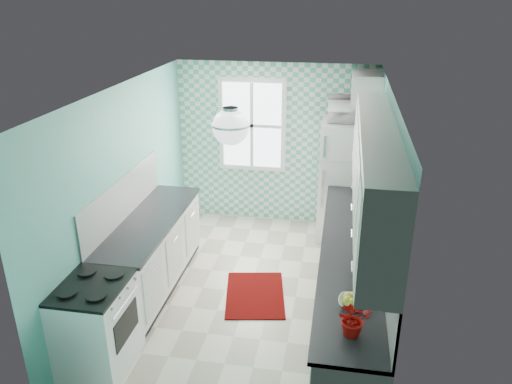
% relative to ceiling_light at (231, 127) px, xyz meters
% --- Properties ---
extents(floor, '(3.00, 4.40, 0.02)m').
position_rel_ceiling_light_xyz_m(floor, '(0.00, 0.80, -2.33)').
color(floor, beige).
rests_on(floor, ground).
extents(ceiling, '(3.00, 4.40, 0.02)m').
position_rel_ceiling_light_xyz_m(ceiling, '(0.00, 0.80, 0.19)').
color(ceiling, white).
rests_on(ceiling, wall_back).
extents(wall_back, '(3.00, 0.02, 2.50)m').
position_rel_ceiling_light_xyz_m(wall_back, '(0.00, 3.01, -1.07)').
color(wall_back, '#5DB3A3').
rests_on(wall_back, floor).
extents(wall_front, '(3.00, 0.02, 2.50)m').
position_rel_ceiling_light_xyz_m(wall_front, '(0.00, -1.41, -1.07)').
color(wall_front, '#5DB3A3').
rests_on(wall_front, floor).
extents(wall_left, '(0.02, 4.40, 2.50)m').
position_rel_ceiling_light_xyz_m(wall_left, '(-1.51, 0.80, -1.07)').
color(wall_left, '#5DB3A3').
rests_on(wall_left, floor).
extents(wall_right, '(0.02, 4.40, 2.50)m').
position_rel_ceiling_light_xyz_m(wall_right, '(1.51, 0.80, -1.07)').
color(wall_right, '#5DB3A3').
rests_on(wall_right, floor).
extents(accent_wall, '(3.00, 0.01, 2.50)m').
position_rel_ceiling_light_xyz_m(accent_wall, '(0.00, 2.99, -1.07)').
color(accent_wall, '#5AB493').
rests_on(accent_wall, wall_back).
extents(window, '(1.04, 0.05, 1.44)m').
position_rel_ceiling_light_xyz_m(window, '(-0.35, 2.96, -0.77)').
color(window, white).
rests_on(window, wall_back).
extents(backsplash_right, '(0.02, 3.60, 0.51)m').
position_rel_ceiling_light_xyz_m(backsplash_right, '(1.49, 0.40, -1.13)').
color(backsplash_right, white).
rests_on(backsplash_right, wall_right).
extents(backsplash_left, '(0.02, 2.15, 0.51)m').
position_rel_ceiling_light_xyz_m(backsplash_left, '(-1.49, 0.73, -1.13)').
color(backsplash_left, white).
rests_on(backsplash_left, wall_left).
extents(upper_cabinets_right, '(0.33, 3.20, 0.90)m').
position_rel_ceiling_light_xyz_m(upper_cabinets_right, '(1.33, 0.20, -0.42)').
color(upper_cabinets_right, silver).
rests_on(upper_cabinets_right, wall_right).
extents(upper_cabinet_fridge, '(0.40, 0.74, 0.40)m').
position_rel_ceiling_light_xyz_m(upper_cabinet_fridge, '(1.30, 2.63, -0.07)').
color(upper_cabinet_fridge, silver).
rests_on(upper_cabinet_fridge, wall_right).
extents(ceiling_light, '(0.34, 0.34, 0.35)m').
position_rel_ceiling_light_xyz_m(ceiling_light, '(0.00, 0.00, 0.00)').
color(ceiling_light, silver).
rests_on(ceiling_light, ceiling).
extents(base_cabinets_right, '(0.60, 3.60, 0.90)m').
position_rel_ceiling_light_xyz_m(base_cabinets_right, '(1.20, 0.40, -1.87)').
color(base_cabinets_right, white).
rests_on(base_cabinets_right, floor).
extents(countertop_right, '(0.63, 3.60, 0.04)m').
position_rel_ceiling_light_xyz_m(countertop_right, '(1.19, 0.40, -1.40)').
color(countertop_right, black).
rests_on(countertop_right, base_cabinets_right).
extents(base_cabinets_left, '(0.60, 2.15, 0.90)m').
position_rel_ceiling_light_xyz_m(base_cabinets_left, '(-1.20, 0.73, -1.87)').
color(base_cabinets_left, white).
rests_on(base_cabinets_left, floor).
extents(countertop_left, '(0.63, 2.15, 0.04)m').
position_rel_ceiling_light_xyz_m(countertop_left, '(-1.19, 0.73, -1.40)').
color(countertop_left, black).
rests_on(countertop_left, base_cabinets_left).
extents(fridge, '(0.77, 0.76, 1.77)m').
position_rel_ceiling_light_xyz_m(fridge, '(1.11, 2.59, -1.44)').
color(fridge, silver).
rests_on(fridge, floor).
extents(stove, '(0.61, 0.77, 0.92)m').
position_rel_ceiling_light_xyz_m(stove, '(-1.20, -0.71, -1.84)').
color(stove, white).
rests_on(stove, floor).
extents(sink, '(0.51, 0.43, 0.53)m').
position_rel_ceiling_light_xyz_m(sink, '(1.20, 1.37, -1.39)').
color(sink, silver).
rests_on(sink, countertop_right).
extents(rug, '(0.87, 1.11, 0.02)m').
position_rel_ceiling_light_xyz_m(rug, '(0.09, 0.75, -2.32)').
color(rug, maroon).
rests_on(rug, floor).
extents(dish_towel, '(0.04, 0.21, 0.32)m').
position_rel_ceiling_light_xyz_m(dish_towel, '(0.89, 1.05, -1.84)').
color(dish_towel, teal).
rests_on(dish_towel, base_cabinets_right).
extents(fruit_bowl, '(0.27, 0.27, 0.06)m').
position_rel_ceiling_light_xyz_m(fruit_bowl, '(1.20, -0.62, -1.35)').
color(fruit_bowl, silver).
rests_on(fruit_bowl, countertop_right).
extents(potted_plant, '(0.32, 0.29, 0.30)m').
position_rel_ceiling_light_xyz_m(potted_plant, '(1.20, -1.01, -1.23)').
color(potted_plant, '#A52224').
rests_on(potted_plant, countertop_right).
extents(soap_bottle, '(0.10, 0.10, 0.20)m').
position_rel_ceiling_light_xyz_m(soap_bottle, '(1.25, 1.73, -1.28)').
color(soap_bottle, '#A8C0CE').
rests_on(soap_bottle, countertop_right).
extents(microwave, '(0.62, 0.43, 0.34)m').
position_rel_ceiling_light_xyz_m(microwave, '(1.11, 2.59, -0.38)').
color(microwave, white).
rests_on(microwave, fridge).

